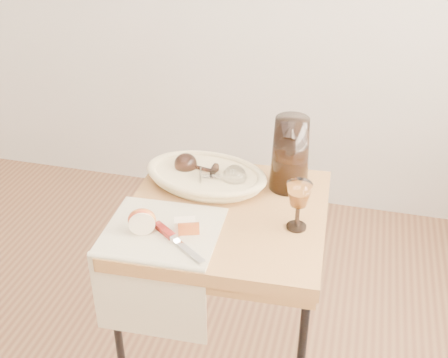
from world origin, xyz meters
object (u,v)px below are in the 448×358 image
(goblet_lying_b, at_px, (220,176))
(apple_half, at_px, (142,220))
(bread_basket, at_px, (206,178))
(table_knife, at_px, (177,240))
(tea_towel, at_px, (162,231))
(goblet_lying_a, at_px, (198,167))
(pitcher, at_px, (290,154))
(wine_goblet, at_px, (298,206))
(side_table, at_px, (226,305))

(goblet_lying_b, xyz_separation_m, apple_half, (-0.15, -0.27, -0.01))
(bread_basket, height_order, table_knife, bread_basket)
(tea_towel, distance_m, goblet_lying_a, 0.30)
(tea_towel, relative_size, pitcher, 1.15)
(goblet_lying_b, xyz_separation_m, table_knife, (-0.04, -0.30, -0.03))
(goblet_lying_b, distance_m, pitcher, 0.23)
(goblet_lying_b, height_order, pitcher, pitcher)
(wine_goblet, height_order, table_knife, wine_goblet)
(pitcher, relative_size, wine_goblet, 1.88)
(bread_basket, height_order, wine_goblet, wine_goblet)
(tea_towel, height_order, pitcher, pitcher)
(goblet_lying_a, xyz_separation_m, wine_goblet, (0.35, -0.18, 0.02))
(bread_basket, xyz_separation_m, goblet_lying_b, (0.05, -0.02, 0.02))
(wine_goblet, distance_m, table_knife, 0.35)
(tea_towel, height_order, goblet_lying_a, goblet_lying_a)
(wine_goblet, distance_m, apple_half, 0.44)
(goblet_lying_a, bearing_deg, goblet_lying_b, 168.63)
(table_knife, bearing_deg, side_table, 101.96)
(goblet_lying_a, bearing_deg, pitcher, -160.63)
(goblet_lying_b, relative_size, apple_half, 1.54)
(pitcher, bearing_deg, wine_goblet, -72.43)
(goblet_lying_a, height_order, wine_goblet, wine_goblet)
(pitcher, distance_m, wine_goblet, 0.23)
(bread_basket, xyz_separation_m, goblet_lying_a, (-0.03, 0.02, 0.03))
(pitcher, bearing_deg, side_table, -128.79)
(bread_basket, relative_size, goblet_lying_b, 2.90)
(tea_towel, relative_size, table_knife, 1.51)
(table_knife, bearing_deg, goblet_lying_b, 118.29)
(table_knife, bearing_deg, apple_half, -159.14)
(goblet_lying_a, relative_size, apple_half, 1.55)
(pitcher, bearing_deg, table_knife, -120.69)
(side_table, distance_m, apple_half, 0.49)
(pitcher, height_order, apple_half, pitcher)
(bread_basket, distance_m, apple_half, 0.31)
(side_table, xyz_separation_m, tea_towel, (-0.15, -0.15, 0.38))
(side_table, height_order, tea_towel, tea_towel)
(bread_basket, height_order, apple_half, apple_half)
(bread_basket, height_order, goblet_lying_a, goblet_lying_a)
(table_knife, bearing_deg, goblet_lying_a, 133.09)
(wine_goblet, bearing_deg, apple_half, -162.65)
(tea_towel, distance_m, goblet_lying_b, 0.28)
(side_table, distance_m, goblet_lying_a, 0.47)
(goblet_lying_b, height_order, wine_goblet, wine_goblet)
(goblet_lying_a, relative_size, table_knife, 0.57)
(goblet_lying_a, xyz_separation_m, pitcher, (0.29, 0.04, 0.07))
(bread_basket, distance_m, pitcher, 0.28)
(goblet_lying_a, bearing_deg, apple_half, 89.69)
(tea_towel, bearing_deg, pitcher, 44.50)
(tea_towel, distance_m, wine_goblet, 0.39)
(bread_basket, xyz_separation_m, pitcher, (0.26, 0.05, 0.09))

